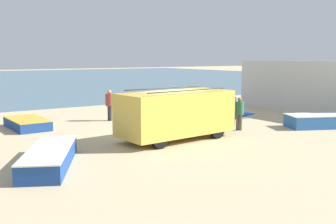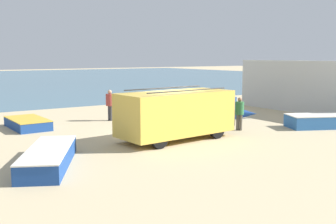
{
  "view_description": "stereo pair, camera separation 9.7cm",
  "coord_description": "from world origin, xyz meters",
  "px_view_note": "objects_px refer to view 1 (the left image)",
  "views": [
    {
      "loc": [
        -10.2,
        -15.2,
        3.63
      ],
      "look_at": [
        0.12,
        0.29,
        1.0
      ],
      "focal_mm": 42.0,
      "sensor_mm": 36.0,
      "label": 1
    },
    {
      "loc": [
        -10.12,
        -15.25,
        3.63
      ],
      "look_at": [
        0.12,
        0.29,
        1.0
      ],
      "focal_mm": 42.0,
      "sensor_mm": 36.0,
      "label": 2
    }
  ],
  "objects_px": {
    "fisherman_0": "(110,102)",
    "fishing_rowboat_3": "(330,121)",
    "fishing_rowboat_0": "(27,123)",
    "fisherman_2": "(239,111)",
    "fishing_rowboat_2": "(51,156)",
    "parked_van": "(177,113)",
    "fishing_rowboat_1": "(212,112)",
    "fisherman_1": "(232,106)"
  },
  "relations": [
    {
      "from": "fisherman_0",
      "to": "fishing_rowboat_3",
      "type": "bearing_deg",
      "value": 130.08
    },
    {
      "from": "fishing_rowboat_0",
      "to": "fishing_rowboat_3",
      "type": "distance_m",
      "value": 15.68
    },
    {
      "from": "fishing_rowboat_3",
      "to": "fisherman_2",
      "type": "xyz_separation_m",
      "value": [
        -4.57,
        1.99,
        0.64
      ]
    },
    {
      "from": "fishing_rowboat_2",
      "to": "fisherman_2",
      "type": "distance_m",
      "value": 9.83
    },
    {
      "from": "fishing_rowboat_0",
      "to": "fishing_rowboat_3",
      "type": "relative_size",
      "value": 0.76
    },
    {
      "from": "parked_van",
      "to": "fishing_rowboat_1",
      "type": "xyz_separation_m",
      "value": [
        5.5,
        4.11,
        -0.89
      ]
    },
    {
      "from": "fishing_rowboat_2",
      "to": "fisherman_1",
      "type": "height_order",
      "value": "fisherman_1"
    },
    {
      "from": "fisherman_1",
      "to": "parked_van",
      "type": "bearing_deg",
      "value": 176.24
    },
    {
      "from": "parked_van",
      "to": "fisherman_0",
      "type": "xyz_separation_m",
      "value": [
        -0.23,
        6.35,
        -0.12
      ]
    },
    {
      "from": "parked_van",
      "to": "fishing_rowboat_0",
      "type": "xyz_separation_m",
      "value": [
        -4.8,
        6.55,
        -0.92
      ]
    },
    {
      "from": "fisherman_2",
      "to": "fisherman_1",
      "type": "bearing_deg",
      "value": 35.96
    },
    {
      "from": "fishing_rowboat_0",
      "to": "fishing_rowboat_3",
      "type": "height_order",
      "value": "fishing_rowboat_3"
    },
    {
      "from": "fishing_rowboat_2",
      "to": "fishing_rowboat_3",
      "type": "distance_m",
      "value": 14.34
    },
    {
      "from": "fisherman_1",
      "to": "fisherman_2",
      "type": "distance_m",
      "value": 1.44
    },
    {
      "from": "fishing_rowboat_3",
      "to": "fisherman_1",
      "type": "relative_size",
      "value": 2.9
    },
    {
      "from": "parked_van",
      "to": "fishing_rowboat_3",
      "type": "bearing_deg",
      "value": -17.42
    },
    {
      "from": "parked_van",
      "to": "fishing_rowboat_3",
      "type": "xyz_separation_m",
      "value": [
        8.42,
        -1.9,
        -0.84
      ]
    },
    {
      "from": "fisherman_2",
      "to": "fishing_rowboat_2",
      "type": "bearing_deg",
      "value": 161.24
    },
    {
      "from": "fisherman_2",
      "to": "fishing_rowboat_0",
      "type": "bearing_deg",
      "value": 118.04
    },
    {
      "from": "fishing_rowboat_3",
      "to": "fisherman_2",
      "type": "height_order",
      "value": "fisherman_2"
    },
    {
      "from": "fishing_rowboat_3",
      "to": "fisherman_0",
      "type": "relative_size",
      "value": 2.85
    },
    {
      "from": "fisherman_1",
      "to": "fisherman_2",
      "type": "bearing_deg",
      "value": -139.18
    },
    {
      "from": "fishing_rowboat_0",
      "to": "parked_van",
      "type": "bearing_deg",
      "value": -146.46
    },
    {
      "from": "fisherman_2",
      "to": "parked_van",
      "type": "bearing_deg",
      "value": 156.13
    },
    {
      "from": "fisherman_1",
      "to": "fisherman_2",
      "type": "relative_size",
      "value": 1.06
    },
    {
      "from": "fisherman_0",
      "to": "fisherman_1",
      "type": "distance_m",
      "value": 6.91
    },
    {
      "from": "fishing_rowboat_1",
      "to": "fishing_rowboat_2",
      "type": "height_order",
      "value": "fishing_rowboat_2"
    },
    {
      "from": "parked_van",
      "to": "fisherman_0",
      "type": "distance_m",
      "value": 6.35
    },
    {
      "from": "parked_van",
      "to": "fisherman_0",
      "type": "relative_size",
      "value": 3.08
    },
    {
      "from": "fishing_rowboat_1",
      "to": "fishing_rowboat_3",
      "type": "relative_size",
      "value": 0.79
    },
    {
      "from": "fishing_rowboat_2",
      "to": "fishing_rowboat_3",
      "type": "height_order",
      "value": "fishing_rowboat_3"
    },
    {
      "from": "fishing_rowboat_2",
      "to": "fisherman_2",
      "type": "xyz_separation_m",
      "value": [
        9.74,
        1.1,
        0.67
      ]
    },
    {
      "from": "parked_van",
      "to": "fishing_rowboat_0",
      "type": "distance_m",
      "value": 8.17
    },
    {
      "from": "fishing_rowboat_1",
      "to": "parked_van",
      "type": "bearing_deg",
      "value": -99.09
    },
    {
      "from": "fishing_rowboat_2",
      "to": "fisherman_0",
      "type": "bearing_deg",
      "value": -10.87
    },
    {
      "from": "parked_van",
      "to": "fishing_rowboat_1",
      "type": "relative_size",
      "value": 1.36
    },
    {
      "from": "fishing_rowboat_0",
      "to": "fisherman_2",
      "type": "bearing_deg",
      "value": -129.46
    },
    {
      "from": "fishing_rowboat_1",
      "to": "fisherman_2",
      "type": "height_order",
      "value": "fisherman_2"
    },
    {
      "from": "fishing_rowboat_1",
      "to": "fisherman_2",
      "type": "xyz_separation_m",
      "value": [
        -1.66,
        -4.02,
        0.69
      ]
    },
    {
      "from": "fisherman_1",
      "to": "fishing_rowboat_0",
      "type": "bearing_deg",
      "value": 130.58
    },
    {
      "from": "fishing_rowboat_0",
      "to": "fishing_rowboat_2",
      "type": "height_order",
      "value": "fishing_rowboat_2"
    },
    {
      "from": "fishing_rowboat_1",
      "to": "fisherman_1",
      "type": "distance_m",
      "value": 3.02
    }
  ]
}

